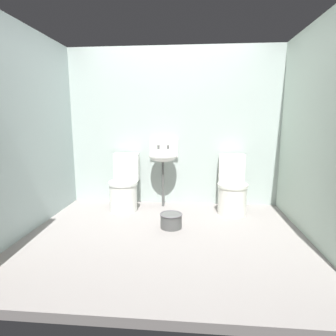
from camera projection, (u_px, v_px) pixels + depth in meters
The scene contains 8 objects.
ground_plane at pixel (166, 237), 3.13m from camera, with size 3.49×2.72×0.08m, color gray.
wall_back at pixel (173, 128), 4.11m from camera, with size 3.49×0.10×2.30m, color #B0BFB9.
wall_left at pixel (28, 130), 3.15m from camera, with size 0.10×2.52×2.30m, color #A9BCBA.
wall_right at pixel (318, 132), 2.88m from camera, with size 0.10×2.52×2.30m, color #ADC2B3.
toilet_left at pixel (124, 187), 3.92m from camera, with size 0.42×0.60×0.78m.
toilet_right at pixel (232, 189), 3.79m from camera, with size 0.42×0.61×0.78m.
sink at pixel (163, 155), 3.98m from camera, with size 0.42×0.35×0.99m.
bucket at pixel (171, 220), 3.27m from camera, with size 0.27×0.27×0.17m.
Camera 1 is at (0.28, -2.93, 1.29)m, focal length 29.47 mm.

